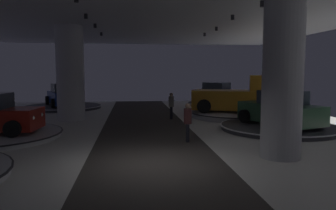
% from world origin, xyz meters
% --- Properties ---
extents(ground, '(24.00, 44.00, 0.06)m').
position_xyz_m(ground, '(0.00, 0.00, -0.02)').
color(ground, silver).
extents(column_right, '(1.31, 1.31, 5.50)m').
position_xyz_m(column_right, '(4.21, 0.33, 2.75)').
color(column_right, '#ADADB2').
rests_on(column_right, ground).
extents(column_left, '(1.59, 1.59, 5.50)m').
position_xyz_m(column_left, '(-4.27, 9.89, 2.75)').
color(column_left, silver).
rests_on(column_left, ground).
extents(display_platform_deep_right, '(5.22, 5.22, 0.24)m').
position_xyz_m(display_platform_deep_right, '(6.60, 17.27, 0.14)').
color(display_platform_deep_right, '#333338').
rests_on(display_platform_deep_right, ground).
extents(display_car_deep_right, '(4.24, 4.24, 1.71)m').
position_xyz_m(display_car_deep_right, '(6.58, 17.29, 1.01)').
color(display_car_deep_right, maroon).
rests_on(display_car_deep_right, display_platform_deep_right).
extents(display_platform_deep_left, '(5.87, 5.87, 0.23)m').
position_xyz_m(display_platform_deep_left, '(-6.01, 16.31, 0.13)').
color(display_platform_deep_left, '#333338').
rests_on(display_platform_deep_left, ground).
extents(display_car_deep_left, '(3.36, 4.57, 1.71)m').
position_xyz_m(display_car_deep_left, '(-6.00, 16.28, 1.00)').
color(display_car_deep_left, navy).
rests_on(display_car_deep_left, display_platform_deep_left).
extents(display_platform_far_right, '(5.68, 5.68, 0.33)m').
position_xyz_m(display_platform_far_right, '(5.81, 10.09, 0.18)').
color(display_platform_far_right, '#B7B7BC').
rests_on(display_platform_far_right, ground).
extents(pickup_truck_far_right, '(5.70, 3.99, 2.30)m').
position_xyz_m(pickup_truck_far_right, '(6.11, 9.98, 1.27)').
color(pickup_truck_far_right, '#B77519').
rests_on(pickup_truck_far_right, display_platform_far_right).
extents(display_platform_mid_right, '(5.74, 5.74, 0.23)m').
position_xyz_m(display_platform_mid_right, '(6.49, 5.31, 0.13)').
color(display_platform_mid_right, '#333338').
rests_on(display_platform_mid_right, ground).
extents(display_car_mid_right, '(3.34, 4.57, 1.71)m').
position_xyz_m(display_car_mid_right, '(6.51, 5.28, 1.00)').
color(display_car_mid_right, '#2D5638').
rests_on(display_car_mid_right, display_platform_mid_right).
extents(visitor_walking_near, '(0.32, 0.32, 1.59)m').
position_xyz_m(visitor_walking_near, '(1.66, 9.61, 0.91)').
color(visitor_walking_near, black).
rests_on(visitor_walking_near, ground).
extents(visitor_walking_far, '(0.32, 0.32, 1.59)m').
position_xyz_m(visitor_walking_far, '(1.54, 3.06, 0.91)').
color(visitor_walking_far, black).
rests_on(visitor_walking_far, ground).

